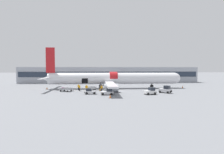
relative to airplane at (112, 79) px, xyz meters
name	(u,v)px	position (x,y,z in m)	size (l,w,h in m)	color
ground_plane	(118,91)	(1.03, -6.74, -2.85)	(500.00, 500.00, 0.00)	slate
terminal_strip	(110,75)	(1.03, 25.57, 0.39)	(73.56, 12.64, 6.48)	#9EA3AD
airplane	(112,79)	(0.00, 0.00, 0.00)	(40.80, 34.50, 11.82)	silver
baggage_tug_lead	(90,92)	(-5.77, -11.27, -2.29)	(2.70, 1.76, 1.31)	silver
baggage_tug_mid	(150,92)	(7.75, -13.03, -2.18)	(2.94, 2.24, 1.60)	white
baggage_tug_rear	(108,92)	(-1.82, -12.86, -2.24)	(2.97, 1.93, 1.40)	silver
baggage_tug_spare	(166,90)	(12.11, -10.76, -2.10)	(3.00, 2.94, 1.78)	silver
baggage_cart_loading	(91,89)	(-5.83, -4.25, -2.37)	(3.64, 2.34, 1.01)	#B7BABF
baggage_cart_queued	(66,90)	(-12.08, -6.26, -2.36)	(3.81, 2.67, 0.99)	#999BA0
ground_crew_loader_a	(87,88)	(-6.84, -7.00, -1.89)	(0.64, 0.49, 1.82)	black
ground_crew_loader_b	(79,87)	(-9.21, -3.52, -1.98)	(0.55, 0.51, 1.65)	black
ground_crew_driver	(106,87)	(-1.97, -5.36, -1.95)	(0.45, 0.59, 1.70)	black
ground_crew_supervisor	(80,88)	(-8.73, -5.39, -2.04)	(0.44, 0.54, 1.54)	#2D2D33
ground_crew_helper	(102,88)	(-3.03, -6.72, -2.00)	(0.55, 0.49, 1.62)	#1E2338
suitcase_on_tarmac_upright	(100,90)	(-3.42, -5.48, -2.51)	(0.59, 0.51, 0.78)	olive
safety_cone_nose	(183,87)	(21.39, -0.58, -2.48)	(0.44, 0.44, 0.78)	black
safety_cone_engine_left	(110,96)	(-1.58, -17.12, -2.48)	(0.54, 0.54, 0.78)	black
safety_cone_wingtip	(117,91)	(0.76, -8.81, -2.56)	(0.62, 0.62, 0.62)	black
safety_cone_tail	(47,88)	(-18.34, -0.83, -2.53)	(0.57, 0.57, 0.69)	black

